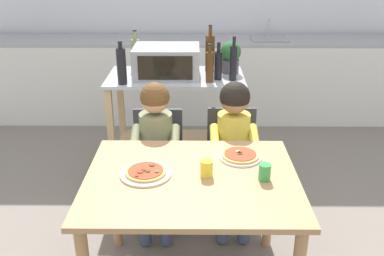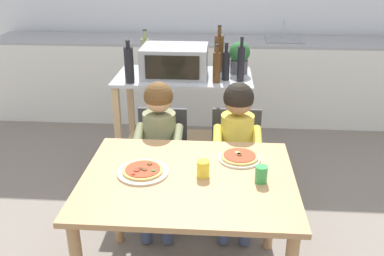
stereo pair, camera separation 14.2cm
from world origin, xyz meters
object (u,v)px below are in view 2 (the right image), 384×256
(bottle_clear_vinegar, at_px, (217,67))
(child_in_yellow_shirt, at_px, (237,140))
(bottle_squat_spirits, at_px, (219,53))
(drinking_cup_green, at_px, (261,174))
(drinking_cup_yellow, at_px, (203,169))
(potted_herb_plant, at_px, (239,57))
(kitchen_island_cart, at_px, (184,111))
(bottle_tall_green_wine, at_px, (241,63))
(pizza_plate_cream, at_px, (143,171))
(bottle_brown_beer, at_px, (146,52))
(pizza_plate_white, at_px, (239,157))
(dining_chair_right, at_px, (235,159))
(dining_table, at_px, (188,195))
(bottle_slim_sauce, at_px, (129,64))
(child_in_olive_shirt, at_px, (159,140))
(toaster_oven, at_px, (175,61))
(dining_chair_left, at_px, (162,158))
(bottle_dark_olive_oil, at_px, (226,65))

(bottle_clear_vinegar, relative_size, child_in_yellow_shirt, 0.28)
(bottle_squat_spirits, height_order, drinking_cup_green, bottle_squat_spirits)
(drinking_cup_yellow, bearing_deg, potted_herb_plant, 80.92)
(kitchen_island_cart, distance_m, bottle_tall_green_wine, 0.64)
(bottle_squat_spirits, relative_size, pizza_plate_cream, 1.36)
(bottle_squat_spirits, height_order, child_in_yellow_shirt, bottle_squat_spirits)
(bottle_brown_beer, xyz_separation_m, pizza_plate_white, (0.75, -1.30, -0.28))
(dining_chair_right, height_order, pizza_plate_cream, dining_chair_right)
(bottle_squat_spirits, bearing_deg, bottle_clear_vinegar, -92.39)
(pizza_plate_white, height_order, drinking_cup_green, drinking_cup_green)
(kitchen_island_cart, height_order, drinking_cup_yellow, kitchen_island_cart)
(potted_herb_plant, relative_size, child_in_yellow_shirt, 0.24)
(pizza_plate_cream, bearing_deg, dining_chair_right, 53.78)
(drinking_cup_green, bearing_deg, bottle_squat_spirits, 99.36)
(bottle_squat_spirits, relative_size, drinking_cup_yellow, 4.21)
(dining_table, distance_m, pizza_plate_white, 0.37)
(bottle_slim_sauce, bearing_deg, child_in_olive_shirt, -60.58)
(toaster_oven, bearing_deg, pizza_plate_white, -65.79)
(bottle_slim_sauce, distance_m, dining_chair_left, 0.74)
(toaster_oven, distance_m, potted_herb_plant, 0.52)
(dining_chair_right, xyz_separation_m, pizza_plate_white, (-0.00, -0.51, 0.28))
(bottle_clear_vinegar, xyz_separation_m, child_in_yellow_shirt, (0.15, -0.52, -0.35))
(child_in_yellow_shirt, xyz_separation_m, drinking_cup_yellow, (-0.20, -0.60, 0.11))
(bottle_dark_olive_oil, bearing_deg, bottle_brown_beer, 154.87)
(kitchen_island_cart, distance_m, toaster_oven, 0.43)
(child_in_olive_shirt, bearing_deg, potted_herb_plant, 56.08)
(child_in_olive_shirt, xyz_separation_m, pizza_plate_cream, (0.00, -0.57, 0.09))
(bottle_tall_green_wine, xyz_separation_m, drinking_cup_green, (0.07, -1.21, -0.26))
(dining_chair_left, distance_m, drinking_cup_green, 1.01)
(bottle_dark_olive_oil, bearing_deg, pizza_plate_cream, -110.26)
(bottle_tall_green_wine, distance_m, drinking_cup_green, 1.24)
(bottle_squat_spirits, height_order, dining_table, bottle_squat_spirits)
(dining_chair_right, distance_m, pizza_plate_white, 0.58)
(drinking_cup_yellow, bearing_deg, child_in_olive_shirt, 119.18)
(toaster_oven, height_order, bottle_clear_vinegar, bottle_clear_vinegar)
(kitchen_island_cart, distance_m, dining_chair_left, 0.61)
(toaster_oven, relative_size, child_in_yellow_shirt, 0.49)
(bottle_tall_green_wine, bearing_deg, bottle_brown_beer, 157.01)
(bottle_brown_beer, relative_size, child_in_olive_shirt, 0.31)
(dining_chair_right, bearing_deg, toaster_oven, 130.85)
(bottle_slim_sauce, xyz_separation_m, bottle_clear_vinegar, (0.65, 0.05, -0.02))
(bottle_dark_olive_oil, xyz_separation_m, dining_chair_left, (-0.44, -0.50, -0.55))
(child_in_yellow_shirt, bearing_deg, dining_table, -114.26)
(dining_table, bearing_deg, bottle_tall_green_wine, 75.58)
(pizza_plate_white, bearing_deg, pizza_plate_cream, -159.22)
(dining_chair_right, xyz_separation_m, drinking_cup_yellow, (-0.20, -0.72, 0.31))
(drinking_cup_green, bearing_deg, dining_chair_left, 130.23)
(bottle_clear_vinegar, bearing_deg, dining_chair_left, -130.80)
(pizza_plate_cream, relative_size, pizza_plate_white, 1.14)
(bottle_tall_green_wine, distance_m, pizza_plate_white, 1.01)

